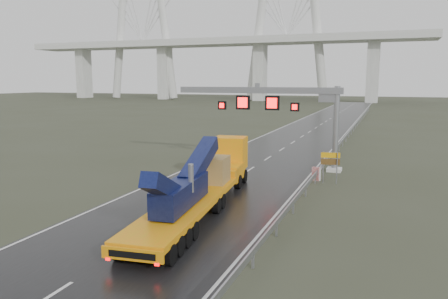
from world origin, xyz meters
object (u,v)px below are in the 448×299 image
at_px(sign_gantry, 280,104).
at_px(exit_sign_pair, 330,161).
at_px(heavy_haul_truck, 207,179).
at_px(striped_barrier, 316,174).

xyz_separation_m(sign_gantry, exit_sign_pair, (5.00, -4.57, -3.94)).
bearing_deg(exit_sign_pair, sign_gantry, 127.19).
bearing_deg(heavy_haul_truck, exit_sign_pair, 45.65).
bearing_deg(exit_sign_pair, striped_barrier, 141.87).
height_order(sign_gantry, exit_sign_pair, sign_gantry).
height_order(heavy_haul_truck, exit_sign_pair, heavy_haul_truck).
distance_m(exit_sign_pair, striped_barrier, 1.70).
distance_m(heavy_haul_truck, exit_sign_pair, 10.57).
relative_size(sign_gantry, exit_sign_pair, 6.22).
bearing_deg(striped_barrier, sign_gantry, 144.71).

